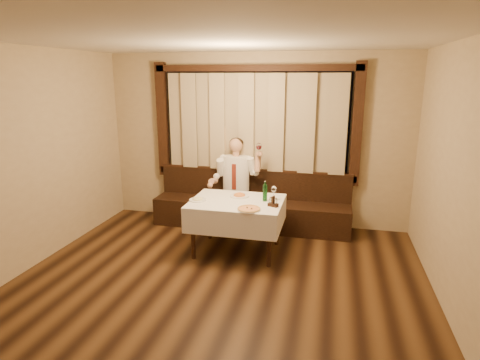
% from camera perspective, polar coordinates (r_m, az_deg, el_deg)
% --- Properties ---
extents(room, '(5.01, 6.01, 2.81)m').
position_cam_1_polar(room, '(4.69, -2.60, 3.13)').
color(room, black).
rests_on(room, ground).
extents(banquette, '(3.20, 0.61, 0.94)m').
position_cam_1_polar(banquette, '(6.64, 1.62, -4.02)').
color(banquette, black).
rests_on(banquette, ground).
extents(dining_table, '(1.27, 0.97, 0.76)m').
position_cam_1_polar(dining_table, '(5.59, -0.47, -3.97)').
color(dining_table, black).
rests_on(dining_table, ground).
extents(pizza, '(0.31, 0.31, 0.03)m').
position_cam_1_polar(pizza, '(5.17, 1.28, -4.13)').
color(pizza, white).
rests_on(pizza, dining_table).
extents(pasta_red, '(0.27, 0.27, 0.09)m').
position_cam_1_polar(pasta_red, '(5.73, -0.08, -2.00)').
color(pasta_red, white).
rests_on(pasta_red, dining_table).
extents(pasta_cream, '(0.24, 0.24, 0.08)m').
position_cam_1_polar(pasta_cream, '(5.58, -6.05, -2.58)').
color(pasta_cream, white).
rests_on(pasta_cream, dining_table).
extents(green_bottle, '(0.06, 0.06, 0.29)m').
position_cam_1_polar(green_bottle, '(5.51, 3.58, -1.79)').
color(green_bottle, '#12561D').
rests_on(green_bottle, dining_table).
extents(table_wine_glass, '(0.08, 0.08, 0.20)m').
position_cam_1_polar(table_wine_glass, '(5.56, 4.83, -1.38)').
color(table_wine_glass, white).
rests_on(table_wine_glass, dining_table).
extents(cruet_caddy, '(0.15, 0.11, 0.14)m').
position_cam_1_polar(cruet_caddy, '(5.31, 4.74, -3.25)').
color(cruet_caddy, black).
rests_on(cruet_caddy, dining_table).
extents(seated_man, '(0.82, 0.61, 1.47)m').
position_cam_1_polar(seated_man, '(6.46, -0.67, 0.42)').
color(seated_man, black).
rests_on(seated_man, ground).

